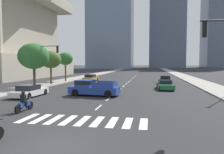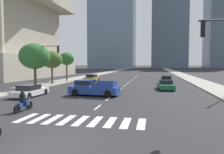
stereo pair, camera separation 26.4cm
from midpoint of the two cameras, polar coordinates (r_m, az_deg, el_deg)
ground_plane at (r=9.70m, az=-16.18°, el=-17.15°), size 800.00×800.00×0.00m
sidewalk_east at (r=39.19m, az=22.49°, el=-1.57°), size 4.00×260.00×0.15m
sidewalk_west at (r=41.71m, az=-13.42°, el=-1.10°), size 4.00×260.00×0.15m
crosswalk_near at (r=13.26m, az=-8.30°, el=-11.34°), size 7.65×2.35×0.01m
lane_divider_center at (r=40.51m, az=4.26°, el=-1.25°), size 0.14×50.00×0.01m
motorcycle_trailing at (r=16.71m, az=-22.63°, el=-6.44°), size 0.70×2.08×1.49m
pickup_truck at (r=23.04m, az=-5.63°, el=-2.91°), size 5.43×2.43×1.67m
sedan_gold_0 at (r=41.62m, az=-5.86°, el=-0.30°), size 2.22×4.39×1.31m
sedan_green_1 at (r=29.39m, az=13.58°, el=-2.08°), size 2.12×4.81×1.20m
sedan_black_2 at (r=38.20m, az=13.72°, el=-0.75°), size 2.19×4.82×1.27m
sedan_white_3 at (r=23.90m, az=-21.25°, el=-3.49°), size 1.99×4.61×1.24m
traffic_signal_far at (r=30.21m, az=-17.89°, el=4.87°), size 3.81×0.28×5.96m
street_tree_nearest at (r=31.40m, az=-20.22°, el=5.18°), size 4.14×4.14×6.02m
street_tree_second at (r=35.91m, az=-16.08°, el=4.43°), size 3.27×3.27×5.29m
street_tree_third at (r=41.41m, az=-12.40°, el=4.70°), size 2.81×2.81×5.36m
office_tower_left_skyline at (r=149.56m, az=-0.41°, el=17.73°), size 28.89×22.17×80.97m
office_tower_right_skyline at (r=200.96m, az=27.02°, el=15.96°), size 26.82×27.30×96.70m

